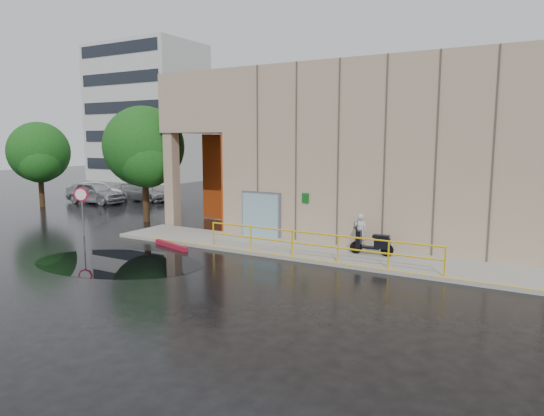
# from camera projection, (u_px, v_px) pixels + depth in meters

# --- Properties ---
(ground) EXTENTS (120.00, 120.00, 0.00)m
(ground) POSITION_uv_depth(u_px,v_px,m) (173.00, 267.00, 17.84)
(ground) COLOR black
(ground) RESTS_ON ground
(sidewalk) EXTENTS (20.00, 3.00, 0.15)m
(sidewalk) POSITION_uv_depth(u_px,v_px,m) (323.00, 253.00, 19.73)
(sidewalk) COLOR gray
(sidewalk) RESTS_ON ground
(building) EXTENTS (20.00, 10.17, 8.00)m
(building) POSITION_uv_depth(u_px,v_px,m) (397.00, 149.00, 24.17)
(building) COLOR tan
(building) RESTS_ON ground
(guardrail) EXTENTS (9.56, 0.06, 1.03)m
(guardrail) POSITION_uv_depth(u_px,v_px,m) (314.00, 246.00, 18.36)
(guardrail) COLOR yellow
(guardrail) RESTS_ON sidewalk
(distant_building) EXTENTS (12.00, 8.08, 15.00)m
(distant_building) POSITION_uv_depth(u_px,v_px,m) (148.00, 114.00, 54.58)
(distant_building) COLOR silver
(distant_building) RESTS_ON ground
(person) EXTENTS (0.56, 0.37, 1.52)m
(person) POSITION_uv_depth(u_px,v_px,m) (360.00, 232.00, 19.81)
(person) COLOR #BABABF
(person) RESTS_ON sidewalk
(scooter) EXTENTS (1.75, 0.72, 1.33)m
(scooter) POSITION_uv_depth(u_px,v_px,m) (372.00, 236.00, 19.00)
(scooter) COLOR black
(scooter) RESTS_ON sidewalk
(stop_sign) EXTENTS (0.65, 0.39, 2.39)m
(stop_sign) POSITION_uv_depth(u_px,v_px,m) (82.00, 200.00, 23.40)
(stop_sign) COLOR slate
(stop_sign) RESTS_ON ground
(red_curb) EXTENTS (2.34, 0.89, 0.18)m
(red_curb) POSITION_uv_depth(u_px,v_px,m) (171.00, 245.00, 21.11)
(red_curb) COLOR maroon
(red_curb) RESTS_ON ground
(puddle) EXTENTS (7.56, 5.59, 0.01)m
(puddle) POSITION_uv_depth(u_px,v_px,m) (118.00, 263.00, 18.47)
(puddle) COLOR black
(puddle) RESTS_ON ground
(car_a) EXTENTS (4.72, 1.98, 1.60)m
(car_a) POSITION_uv_depth(u_px,v_px,m) (95.00, 193.00, 35.39)
(car_a) COLOR #B2B4B9
(car_a) RESTS_ON ground
(car_b) EXTENTS (4.49, 1.78, 1.45)m
(car_b) POSITION_uv_depth(u_px,v_px,m) (94.00, 192.00, 36.43)
(car_b) COLOR silver
(car_b) RESTS_ON ground
(car_c) EXTENTS (4.39, 2.04, 1.24)m
(car_c) POSITION_uv_depth(u_px,v_px,m) (143.00, 193.00, 36.92)
(car_c) COLOR #9DA0A3
(car_c) RESTS_ON ground
(tree_near) EXTENTS (4.51, 4.51, 6.52)m
(tree_near) POSITION_uv_depth(u_px,v_px,m) (145.00, 150.00, 27.00)
(tree_near) COLOR black
(tree_near) RESTS_ON ground
(tree_far) EXTENTS (4.12, 4.12, 5.86)m
(tree_far) POSITION_uv_depth(u_px,v_px,m) (39.00, 155.00, 33.19)
(tree_far) COLOR black
(tree_far) RESTS_ON ground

